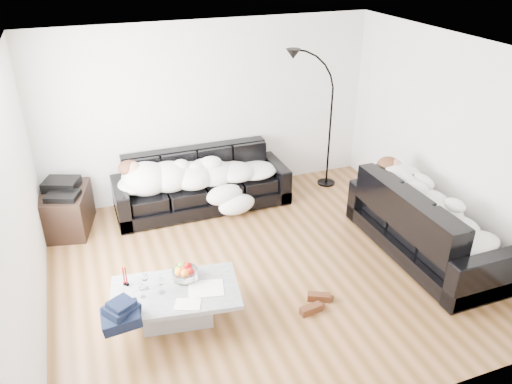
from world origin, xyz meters
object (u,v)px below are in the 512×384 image
object	(u,v)px
candle_right	(126,277)
stereo	(62,187)
sleeper_right	(430,207)
wine_glass_c	(161,285)
av_cabinet	(66,211)
sleeper_back	(202,169)
sofa_back	(202,181)
wine_glass_a	(145,281)
coffee_table	(176,305)
floor_lamp	(330,127)
sofa_right	(427,221)
fruit_bowl	(185,272)
candle_left	(124,276)
shoes	(315,303)
wine_glass_b	(142,291)

from	to	relation	value
candle_right	stereo	xyz separation A→B (m)	(-0.55, 2.05, 0.16)
sleeper_right	wine_glass_c	xyz separation A→B (m)	(-3.35, -0.12, -0.18)
wine_glass_c	av_cabinet	bearing A→B (deg)	110.73
sleeper_back	stereo	xyz separation A→B (m)	(-1.90, 0.07, 0.01)
sofa_back	av_cabinet	xyz separation A→B (m)	(-1.90, 0.02, -0.12)
sleeper_right	wine_glass_a	xyz separation A→B (m)	(-3.49, 0.01, -0.18)
coffee_table	floor_lamp	distance (m)	3.85
wine_glass_a	av_cabinet	bearing A→B (deg)	108.49
sofa_right	sofa_back	bearing A→B (deg)	47.11
sofa_back	fruit_bowl	size ratio (longest dim) A/B	9.20
sofa_back	candle_right	size ratio (longest dim) A/B	11.51
fruit_bowl	wine_glass_c	world-z (taller)	wine_glass_c
wine_glass_a	candle_right	size ratio (longest dim) A/B	0.83
candle_left	wine_glass_c	bearing A→B (deg)	-37.87
sleeper_right	floor_lamp	world-z (taller)	floor_lamp
shoes	floor_lamp	world-z (taller)	floor_lamp
shoes	floor_lamp	bearing A→B (deg)	63.92
coffee_table	stereo	distance (m)	2.55
shoes	sofa_back	bearing A→B (deg)	105.74
sofa_back	fruit_bowl	world-z (taller)	sofa_back
sofa_back	wine_glass_c	world-z (taller)	sofa_back
shoes	wine_glass_a	bearing A→B (deg)	168.47
sofa_right	wine_glass_c	distance (m)	3.35
av_cabinet	stereo	size ratio (longest dim) A/B	1.92
sofa_right	wine_glass_a	bearing A→B (deg)	89.88
wine_glass_a	wine_glass_b	xyz separation A→B (m)	(-0.05, -0.13, -0.01)
wine_glass_b	floor_lamp	bearing A→B (deg)	34.88
sofa_right	shoes	distance (m)	1.87
sleeper_back	sleeper_right	size ratio (longest dim) A/B	1.11
coffee_table	floor_lamp	world-z (taller)	floor_lamp
sofa_right	sleeper_back	world-z (taller)	sofa_right
coffee_table	wine_glass_c	bearing A→B (deg)	172.71
sofa_right	sleeper_right	bearing A→B (deg)	0.00
sofa_right	wine_glass_b	size ratio (longest dim) A/B	14.05
sofa_right	shoes	xyz separation A→B (m)	(-1.77, -0.47, -0.40)
fruit_bowl	candle_right	xyz separation A→B (m)	(-0.60, 0.09, 0.03)
coffee_table	stereo	bearing A→B (deg)	113.42
sleeper_back	wine_glass_a	size ratio (longest dim) A/B	11.77
wine_glass_b	av_cabinet	bearing A→B (deg)	106.36
sofa_right	wine_glass_a	distance (m)	3.49
candle_right	av_cabinet	world-z (taller)	candle_right
sleeper_right	candle_left	size ratio (longest dim) A/B	8.97
sleeper_right	wine_glass_a	size ratio (longest dim) A/B	10.60
sofa_right	sleeper_back	xyz separation A→B (m)	(-2.32, 2.10, 0.18)
sleeper_back	av_cabinet	size ratio (longest dim) A/B	2.52
wine_glass_c	coffee_table	bearing A→B (deg)	-7.29
fruit_bowl	wine_glass_c	xyz separation A→B (m)	(-0.28, -0.15, 0.01)
coffee_table	candle_right	world-z (taller)	candle_right
wine_glass_c	candle_left	distance (m)	0.43
sofa_right	sleeper_back	size ratio (longest dim) A/B	1.05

